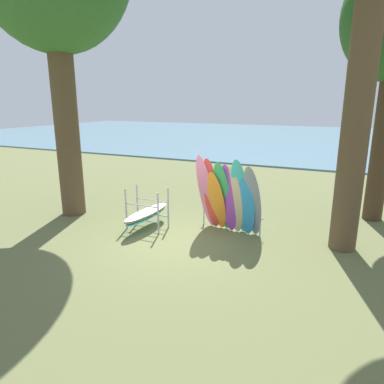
# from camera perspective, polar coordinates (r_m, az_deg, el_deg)

# --- Properties ---
(ground_plane) EXTENTS (80.00, 80.00, 0.00)m
(ground_plane) POSITION_cam_1_polar(r_m,az_deg,el_deg) (9.61, -2.36, -8.13)
(ground_plane) COLOR #60663D
(lake_water) EXTENTS (80.00, 36.00, 0.10)m
(lake_water) POSITION_cam_1_polar(r_m,az_deg,el_deg) (38.38, 18.78, 8.41)
(lake_water) COLOR slate
(lake_water) RESTS_ON ground
(leaning_board_pile) EXTENTS (2.10, 0.95, 2.29)m
(leaning_board_pile) POSITION_cam_1_polar(r_m,az_deg,el_deg) (9.91, 5.94, -1.07)
(leaning_board_pile) COLOR pink
(leaning_board_pile) RESTS_ON ground
(board_storage_rack) EXTENTS (1.15, 2.12, 1.25)m
(board_storage_rack) POSITION_cam_1_polar(r_m,az_deg,el_deg) (10.51, -7.49, -3.48)
(board_storage_rack) COLOR #9EA0A5
(board_storage_rack) RESTS_ON ground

